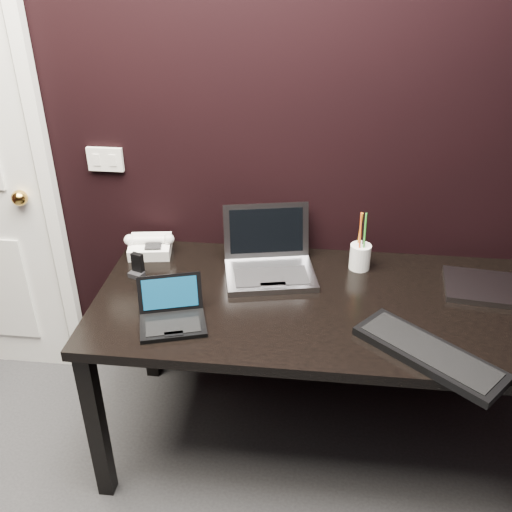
# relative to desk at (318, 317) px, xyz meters

# --- Properties ---
(wall_back) EXTENTS (4.00, 0.00, 4.00)m
(wall_back) POSITION_rel_desk_xyz_m (-0.30, 0.40, 0.64)
(wall_back) COLOR black
(wall_back) RESTS_ON ground
(wall_switch) EXTENTS (0.15, 0.02, 0.10)m
(wall_switch) POSITION_rel_desk_xyz_m (-0.92, 0.39, 0.46)
(wall_switch) COLOR silver
(wall_switch) RESTS_ON wall_back
(desk) EXTENTS (1.70, 0.80, 0.74)m
(desk) POSITION_rel_desk_xyz_m (0.00, 0.00, 0.00)
(desk) COLOR black
(desk) RESTS_ON ground
(netbook) EXTENTS (0.28, 0.26, 0.15)m
(netbook) POSITION_rel_desk_xyz_m (-0.52, -0.20, 0.11)
(netbook) COLOR black
(netbook) RESTS_ON desk
(silver_laptop) EXTENTS (0.41, 0.38, 0.24)m
(silver_laptop) POSITION_rel_desk_xyz_m (-0.21, 0.18, 0.12)
(silver_laptop) COLOR #95959A
(silver_laptop) RESTS_ON desk
(ext_keyboard) EXTENTS (0.49, 0.45, 0.03)m
(ext_keyboard) POSITION_rel_desk_xyz_m (0.36, -0.29, 0.09)
(ext_keyboard) COLOR black
(ext_keyboard) RESTS_ON desk
(closed_laptop) EXTENTS (0.36, 0.27, 0.02)m
(closed_laptop) POSITION_rel_desk_xyz_m (0.65, 0.14, 0.09)
(closed_laptop) COLOR gray
(closed_laptop) RESTS_ON desk
(desk_phone) EXTENTS (0.22, 0.18, 0.10)m
(desk_phone) POSITION_rel_desk_xyz_m (-0.73, 0.28, 0.12)
(desk_phone) COLOR white
(desk_phone) RESTS_ON desk
(mobile_phone) EXTENTS (0.07, 0.06, 0.10)m
(mobile_phone) POSITION_rel_desk_xyz_m (-0.73, 0.10, 0.11)
(mobile_phone) COLOR black
(mobile_phone) RESTS_ON desk
(pen_cup) EXTENTS (0.11, 0.11, 0.25)m
(pen_cup) POSITION_rel_desk_xyz_m (0.16, 0.26, 0.14)
(pen_cup) COLOR white
(pen_cup) RESTS_ON desk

